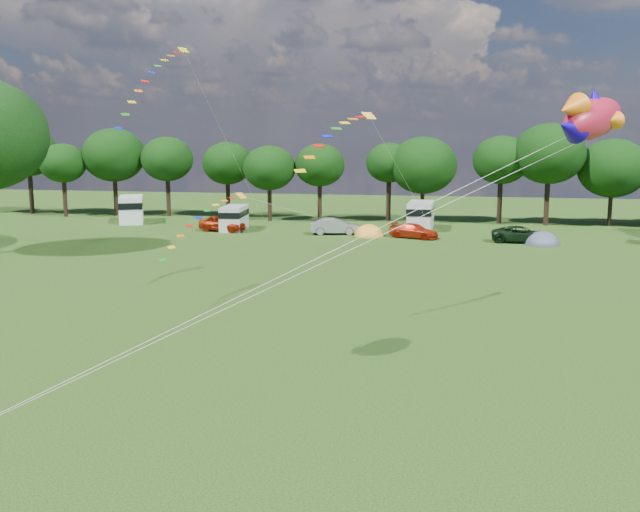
% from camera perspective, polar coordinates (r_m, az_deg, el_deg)
% --- Properties ---
extents(ground_plane, '(180.00, 180.00, 0.00)m').
position_cam_1_polar(ground_plane, '(22.78, -3.98, -13.28)').
color(ground_plane, black).
rests_on(ground_plane, ground).
extents(tree_line, '(102.98, 10.98, 10.27)m').
position_cam_1_polar(tree_line, '(75.30, 11.00, 7.40)').
color(tree_line, black).
rests_on(tree_line, ground).
extents(car_a, '(4.96, 2.89, 1.55)m').
position_cam_1_polar(car_a, '(68.34, -7.82, 2.61)').
color(car_a, '#941E08').
rests_on(car_a, ground).
extents(car_b, '(4.46, 2.46, 1.49)m').
position_cam_1_polar(car_b, '(65.63, 1.19, 2.39)').
color(car_b, gray).
rests_on(car_b, ground).
extents(car_c, '(4.67, 3.25, 1.29)m').
position_cam_1_polar(car_c, '(63.68, 7.52, 2.00)').
color(car_c, '#A7230C').
rests_on(car_c, ground).
extents(car_d, '(5.19, 2.59, 1.38)m').
position_cam_1_polar(car_d, '(62.85, 15.81, 1.67)').
color(car_d, black).
rests_on(car_d, ground).
extents(campervan_a, '(4.46, 6.09, 2.75)m').
position_cam_1_polar(campervan_a, '(77.59, -14.86, 3.71)').
color(campervan_a, silver).
rests_on(campervan_a, ground).
extents(campervan_b, '(2.48, 4.90, 2.32)m').
position_cam_1_polar(campervan_b, '(69.22, -6.89, 3.10)').
color(campervan_b, '#B7B7B9').
rests_on(campervan_b, ground).
extents(campervan_c, '(2.44, 5.50, 2.67)m').
position_cam_1_polar(campervan_c, '(69.84, 8.05, 3.29)').
color(campervan_c, '#BCBCBE').
rests_on(campervan_c, ground).
extents(tent_orange, '(2.71, 2.96, 2.12)m').
position_cam_1_polar(tent_orange, '(64.65, 3.92, 1.61)').
color(tent_orange, '#F8A129').
rests_on(tent_orange, ground).
extents(tent_greyblue, '(2.95, 3.23, 2.19)m').
position_cam_1_polar(tent_greyblue, '(62.29, 17.34, 0.91)').
color(tent_greyblue, '#464D63').
rests_on(tent_greyblue, ground).
extents(fish_kite, '(3.02, 3.51, 1.98)m').
position_cam_1_polar(fish_kite, '(24.71, 20.68, 10.25)').
color(fish_kite, red).
rests_on(fish_kite, ground).
extents(streamer_kite_a, '(3.34, 5.65, 5.78)m').
position_cam_1_polar(streamer_kite_a, '(51.37, -12.93, 13.98)').
color(streamer_kite_a, '#FFE505').
rests_on(streamer_kite_a, ground).
extents(streamer_kite_b, '(4.18, 4.70, 3.80)m').
position_cam_1_polar(streamer_kite_b, '(44.02, -8.85, 3.24)').
color(streamer_kite_b, yellow).
rests_on(streamer_kite_b, ground).
extents(streamer_kite_c, '(3.17, 4.95, 2.80)m').
position_cam_1_polar(streamer_kite_c, '(34.21, 1.80, 9.98)').
color(streamer_kite_c, yellow).
rests_on(streamer_kite_c, ground).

